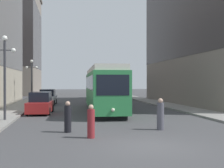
{
  "coord_description": "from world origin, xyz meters",
  "views": [
    {
      "loc": [
        -3.36,
        -11.06,
        2.61
      ],
      "look_at": [
        0.01,
        9.04,
        2.51
      ],
      "focal_mm": 44.99,
      "sensor_mm": 36.0,
      "label": 1
    }
  ],
  "objects": [
    {
      "name": "sidewalk_left",
      "position": [
        -8.02,
        40.0,
        0.07
      ],
      "size": [
        2.67,
        120.0,
        0.15
      ],
      "primitive_type": "cube",
      "color": "gray",
      "rests_on": "ground"
    },
    {
      "name": "parked_car_left_near",
      "position": [
        -5.39,
        13.14,
        0.84
      ],
      "size": [
        2.06,
        4.46,
        1.82
      ],
      "rotation": [
        0.0,
        0.0,
        -0.05
      ],
      "color": "black",
      "rests_on": "ground"
    },
    {
      "name": "streetcar",
      "position": [
        0.05,
        14.03,
        2.1
      ],
      "size": [
        3.15,
        13.76,
        3.89
      ],
      "rotation": [
        0.0,
        0.0,
        -0.04
      ],
      "color": "black",
      "rests_on": "ground"
    },
    {
      "name": "pedestrian_crossing_near",
      "position": [
        1.83,
        3.72,
        0.81
      ],
      "size": [
        0.39,
        0.39,
        1.75
      ],
      "rotation": [
        0.0,
        0.0,
        2.04
      ],
      "color": "#4C4C56",
      "rests_on": "ground"
    },
    {
      "name": "sidewalk_right",
      "position": [
        8.02,
        40.0,
        0.07
      ],
      "size": [
        2.67,
        120.0,
        0.15
      ],
      "primitive_type": "cube",
      "color": "gray",
      "rests_on": "ground"
    },
    {
      "name": "transit_bus",
      "position": [
        3.1,
        31.93,
        1.95
      ],
      "size": [
        2.81,
        11.84,
        3.45
      ],
      "rotation": [
        0.0,
        0.0,
        -0.02
      ],
      "color": "black",
      "rests_on": "ground"
    },
    {
      "name": "building_left_corner",
      "position": [
        -16.79,
        53.56,
        11.98
      ],
      "size": [
        15.45,
        19.68,
        23.27
      ],
      "color": "slate",
      "rests_on": "ground"
    },
    {
      "name": "ground_plane",
      "position": [
        0.0,
        0.0,
        0.0
      ],
      "size": [
        200.0,
        200.0,
        0.0
      ],
      "primitive_type": "plane",
      "color": "#424244"
    },
    {
      "name": "parked_car_left_mid",
      "position": [
        -5.39,
        22.97,
        0.84
      ],
      "size": [
        2.06,
        4.68,
        1.82
      ],
      "rotation": [
        0.0,
        0.0,
        -0.05
      ],
      "color": "black",
      "rests_on": "ground"
    },
    {
      "name": "pedestrian_on_sidewalk",
      "position": [
        -3.22,
        3.78,
        0.76
      ],
      "size": [
        0.37,
        0.37,
        1.63
      ],
      "rotation": [
        0.0,
        0.0,
        1.76
      ],
      "color": "black",
      "rests_on": "ground"
    },
    {
      "name": "building_right_corner",
      "position": [
        15.32,
        20.41,
        11.41
      ],
      "size": [
        12.52,
        23.14,
        22.19
      ],
      "color": "slate",
      "rests_on": "ground"
    },
    {
      "name": "pedestrian_crossing_far",
      "position": [
        -2.15,
        2.09,
        0.73
      ],
      "size": [
        0.35,
        0.35,
        1.58
      ],
      "rotation": [
        0.0,
        0.0,
        5.57
      ],
      "color": "maroon",
      "rests_on": "ground"
    },
    {
      "name": "lamp_post_left_far",
      "position": [
        -7.29,
        23.49,
        3.58
      ],
      "size": [
        1.41,
        0.36,
        5.18
      ],
      "color": "#333338",
      "rests_on": "sidewalk_left"
    },
    {
      "name": "lamp_post_left_near",
      "position": [
        -7.29,
        8.37,
        3.8
      ],
      "size": [
        1.41,
        0.36,
        5.57
      ],
      "color": "#333338",
      "rests_on": "sidewalk_left"
    }
  ]
}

